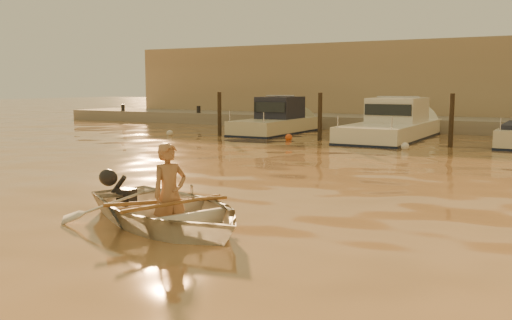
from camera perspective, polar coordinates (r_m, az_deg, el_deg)
The scene contains 16 objects.
ground_plane at distance 9.46m, azimuth 4.58°, elevation -6.58°, with size 160.00×160.00×0.00m, color brown.
dinghy at distance 9.49m, azimuth -8.91°, elevation -4.95°, with size 2.67×3.74×0.77m, color silver.
person at distance 9.35m, azimuth -8.63°, elevation -3.42°, with size 0.61×0.40×1.68m, color #A07450.
outboard_motor at distance 10.79m, azimuth -12.89°, elevation -3.48°, with size 0.90×0.40×0.70m, color black, non-canonical shape.
oar_port at distance 9.24m, azimuth -8.15°, elevation -4.30°, with size 0.06×0.06×2.10m, color olive.
oar_starboard at distance 9.41m, azimuth -8.77°, elevation -4.10°, with size 0.06×0.06×2.10m, color brown.
moored_boat_1 at distance 27.45m, azimuth 1.88°, elevation 3.98°, with size 2.15×6.43×1.75m, color beige, non-canonical shape.
moored_boat_2 at distance 25.35m, azimuth 13.46°, elevation 3.49°, with size 2.62×8.65×1.75m, color white, non-canonical shape.
piling_0 at distance 26.40m, azimuth -3.67°, elevation 4.43°, with size 0.18×0.18×2.20m, color #2D2319.
piling_1 at distance 24.07m, azimuth 6.41°, elevation 4.10°, with size 0.18×0.18×2.20m, color #2D2319.
piling_2 at distance 22.55m, azimuth 18.94°, elevation 3.52°, with size 0.18×0.18×2.20m, color #2D2319.
fender_a at distance 26.61m, azimuth -8.63°, elevation 2.65°, with size 0.30×0.30×0.30m, color silver.
fender_b at distance 24.28m, azimuth 3.29°, elevation 2.27°, with size 0.30×0.30×0.30m, color #E3541A.
fender_c at distance 21.32m, azimuth 14.69°, elevation 1.32°, with size 0.30×0.30×0.30m, color white.
quay at distance 30.17m, azimuth 21.89°, elevation 2.85°, with size 52.00×4.00×1.00m, color gray.
waterfront_building at distance 35.55m, azimuth 23.23°, elevation 7.04°, with size 46.00×7.00×4.80m, color #9E8466.
Camera 1 is at (3.81, -8.35, 2.29)m, focal length 40.00 mm.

